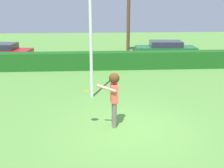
# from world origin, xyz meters

# --- Properties ---
(ground_plane) EXTENTS (60.00, 60.00, 0.00)m
(ground_plane) POSITION_xyz_m (0.00, 0.00, 0.00)
(ground_plane) COLOR #5B933F
(person) EXTENTS (0.75, 0.58, 1.79)m
(person) POSITION_xyz_m (-0.38, 0.17, 1.14)
(person) COLOR #6E625A
(person) RESTS_ON ground
(frisbee) EXTENTS (0.27, 0.26, 0.10)m
(frisbee) POSITION_xyz_m (-1.23, 0.12, 1.23)
(frisbee) COLOR orange
(lamppost) EXTENTS (0.24, 0.24, 6.48)m
(lamppost) POSITION_xyz_m (-1.09, 3.25, 3.56)
(lamppost) COLOR silver
(lamppost) RESTS_ON ground
(hedge_row) EXTENTS (28.38, 0.90, 1.03)m
(hedge_row) POSITION_xyz_m (0.00, 8.62, 0.51)
(hedge_row) COLOR #1A5519
(hedge_row) RESTS_ON ground
(parked_car_green) EXTENTS (4.31, 2.06, 1.25)m
(parked_car_green) POSITION_xyz_m (4.17, 11.70, 0.69)
(parked_car_green) COLOR #1E6633
(parked_car_green) RESTS_ON ground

